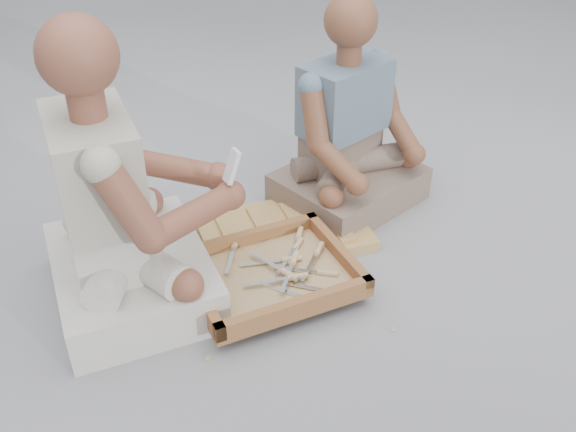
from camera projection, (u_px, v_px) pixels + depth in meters
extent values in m
plane|color=#A3A2A8|center=(308.00, 304.00, 2.17)|extent=(60.00, 60.00, 0.00)
cube|color=#A57640|center=(284.00, 232.00, 2.49)|extent=(0.67, 0.49, 0.04)
cube|color=brown|center=(271.00, 278.00, 2.21)|extent=(0.64, 0.55, 0.02)
cube|color=brown|center=(248.00, 238.00, 2.34)|extent=(0.55, 0.15, 0.06)
cube|color=brown|center=(297.00, 307.00, 2.03)|extent=(0.55, 0.15, 0.06)
cube|color=brown|center=(338.00, 251.00, 2.28)|extent=(0.13, 0.44, 0.06)
cube|color=brown|center=(198.00, 292.00, 2.09)|extent=(0.13, 0.44, 0.06)
cube|color=tan|center=(271.00, 276.00, 2.20)|extent=(0.56, 0.47, 0.01)
cube|color=silver|center=(261.00, 263.00, 2.24)|extent=(0.15, 0.02, 0.00)
cylinder|color=tan|center=(292.00, 259.00, 2.26)|extent=(0.07, 0.02, 0.02)
cube|color=silver|center=(294.00, 251.00, 2.28)|extent=(0.07, 0.14, 0.00)
cylinder|color=tan|center=(299.00, 233.00, 2.37)|extent=(0.05, 0.07, 0.02)
cube|color=silver|center=(286.00, 262.00, 2.24)|extent=(0.10, 0.13, 0.00)
cylinder|color=tan|center=(297.00, 245.00, 2.33)|extent=(0.06, 0.07, 0.02)
cube|color=silver|center=(309.00, 267.00, 2.20)|extent=(0.09, 0.13, 0.00)
cylinder|color=tan|center=(319.00, 249.00, 2.29)|extent=(0.06, 0.07, 0.02)
cube|color=silver|center=(284.00, 291.00, 2.12)|extent=(0.12, 0.11, 0.00)
cylinder|color=tan|center=(314.00, 301.00, 2.08)|extent=(0.07, 0.06, 0.02)
cube|color=silver|center=(230.00, 260.00, 2.24)|extent=(0.06, 0.15, 0.00)
cylinder|color=tan|center=(235.00, 241.00, 2.33)|extent=(0.04, 0.07, 0.02)
cube|color=silver|center=(296.00, 270.00, 2.21)|extent=(0.14, 0.07, 0.00)
cylinder|color=tan|center=(328.00, 274.00, 2.20)|extent=(0.07, 0.05, 0.02)
cube|color=silver|center=(303.00, 286.00, 2.14)|extent=(0.14, 0.09, 0.00)
cylinder|color=tan|center=(335.00, 292.00, 2.11)|extent=(0.07, 0.05, 0.02)
cube|color=silver|center=(266.00, 261.00, 2.23)|extent=(0.10, 0.13, 0.00)
cylinder|color=tan|center=(289.00, 275.00, 2.16)|extent=(0.06, 0.07, 0.02)
cube|color=silver|center=(287.00, 278.00, 2.15)|extent=(0.08, 0.14, 0.00)
cylinder|color=tan|center=(294.00, 258.00, 2.24)|extent=(0.05, 0.07, 0.02)
cube|color=silver|center=(266.00, 281.00, 2.14)|extent=(0.15, 0.02, 0.00)
cylinder|color=tan|center=(298.00, 277.00, 2.16)|extent=(0.07, 0.02, 0.02)
cube|color=tan|center=(244.00, 304.00, 2.17)|extent=(0.02, 0.02, 0.00)
cube|color=tan|center=(271.00, 241.00, 2.47)|extent=(0.02, 0.02, 0.00)
cube|color=tan|center=(202.00, 309.00, 2.15)|extent=(0.02, 0.02, 0.00)
cube|color=tan|center=(216.00, 272.00, 2.31)|extent=(0.02, 0.02, 0.00)
cube|color=tan|center=(394.00, 329.00, 2.07)|extent=(0.02, 0.02, 0.00)
cube|color=tan|center=(262.00, 301.00, 2.18)|extent=(0.02, 0.02, 0.00)
cube|color=tan|center=(348.00, 297.00, 2.20)|extent=(0.02, 0.02, 0.00)
cube|color=tan|center=(360.00, 295.00, 2.21)|extent=(0.02, 0.02, 0.00)
cube|color=tan|center=(208.00, 358.00, 1.96)|extent=(0.02, 0.02, 0.00)
cube|color=tan|center=(181.00, 332.00, 2.06)|extent=(0.02, 0.02, 0.00)
cube|color=beige|center=(133.00, 275.00, 2.17)|extent=(0.60, 0.70, 0.16)
cube|color=beige|center=(105.00, 237.00, 2.05)|extent=(0.27, 0.38, 0.19)
cube|color=#AAA397|center=(95.00, 167.00, 1.91)|extent=(0.30, 0.42, 0.32)
sphere|color=brown|center=(78.00, 55.00, 1.73)|extent=(0.22, 0.22, 0.22)
sphere|color=brown|center=(218.00, 177.00, 2.18)|extent=(0.10, 0.10, 0.10)
sphere|color=brown|center=(230.00, 195.00, 2.08)|extent=(0.10, 0.10, 0.10)
cube|color=#786557|center=(349.00, 187.00, 2.67)|extent=(0.69, 0.65, 0.14)
cube|color=#786557|center=(340.00, 149.00, 2.62)|extent=(0.36, 0.32, 0.17)
cube|color=slate|center=(345.00, 98.00, 2.49)|extent=(0.40, 0.35, 0.28)
sphere|color=brown|center=(351.00, 20.00, 2.31)|extent=(0.20, 0.20, 0.20)
sphere|color=brown|center=(415.00, 154.00, 2.56)|extent=(0.09, 0.09, 0.09)
sphere|color=brown|center=(357.00, 184.00, 2.37)|extent=(0.09, 0.09, 0.09)
cube|color=silver|center=(232.00, 166.00, 2.03)|extent=(0.06, 0.06, 0.11)
cube|color=black|center=(232.00, 164.00, 2.02)|extent=(0.03, 0.04, 0.04)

